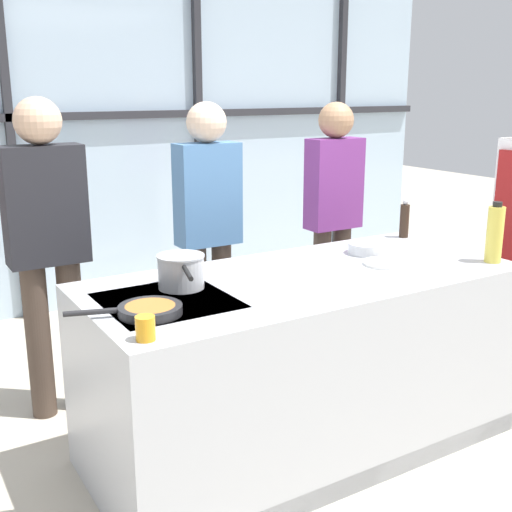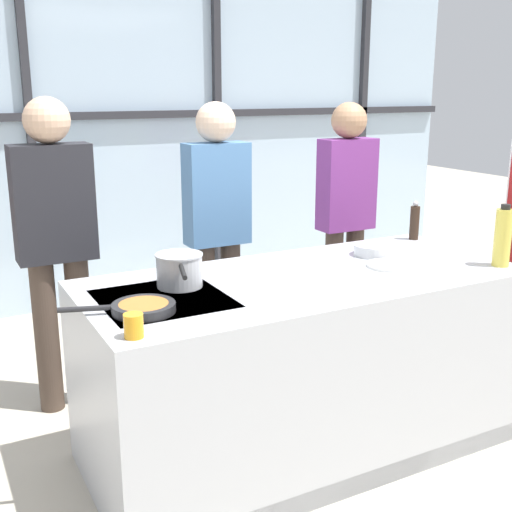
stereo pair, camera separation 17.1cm
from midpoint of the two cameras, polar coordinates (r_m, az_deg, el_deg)
The scene contains 13 objects.
ground_plane at distance 3.39m, azimuth 5.64°, elevation -16.40°, with size 18.00×18.00×0.00m, color #BCB29E.
back_window_wall at distance 5.36m, azimuth -10.33°, elevation 10.80°, with size 6.40×0.10×2.80m.
demo_island at distance 3.18m, azimuth 5.84°, elevation -9.53°, with size 2.10×0.93×0.89m.
spectator_far_left at distance 3.55m, azimuth -16.05°, elevation 1.74°, with size 0.41×0.24×1.71m.
spectator_center_left at distance 3.85m, azimuth -2.20°, elevation 3.14°, with size 0.38×0.23×1.68m.
spectator_center_right at distance 4.34m, azimuth 9.12°, elevation 4.18°, with size 0.38×0.23×1.66m.
frying_pan at distance 2.56m, azimuth -8.25°, elevation -4.56°, with size 0.44×0.25×0.04m.
saucepan at distance 2.84m, azimuth -5.13°, elevation -1.21°, with size 0.21×0.38×0.15m.
white_plate at distance 3.25m, azimuth 13.33°, elevation -0.82°, with size 0.23×0.23×0.01m, color white.
mixing_bowl at distance 3.45m, azimuth 11.76°, elevation 0.57°, with size 0.20×0.20×0.06m.
oil_bottle at distance 3.41m, azimuth 22.44°, elevation 1.56°, with size 0.08×0.08×0.31m.
pepper_grinder at distance 3.85m, azimuth 15.16°, elevation 2.94°, with size 0.05×0.05×0.23m.
juice_glass_near at distance 2.30m, azimuth -8.73°, elevation -6.17°, with size 0.07×0.07×0.09m, color orange.
Camera 2 is at (-1.57, -2.44, 1.75)m, focal length 45.00 mm.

